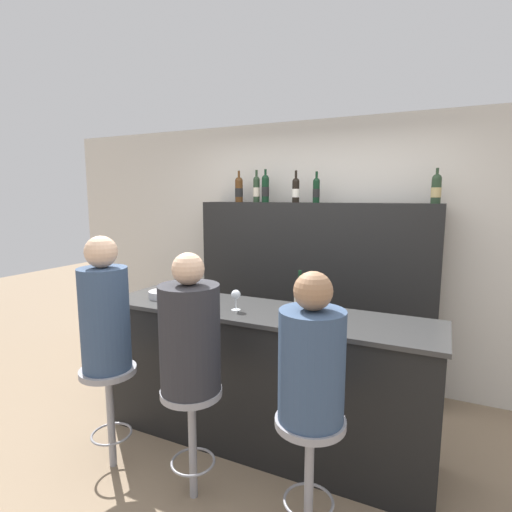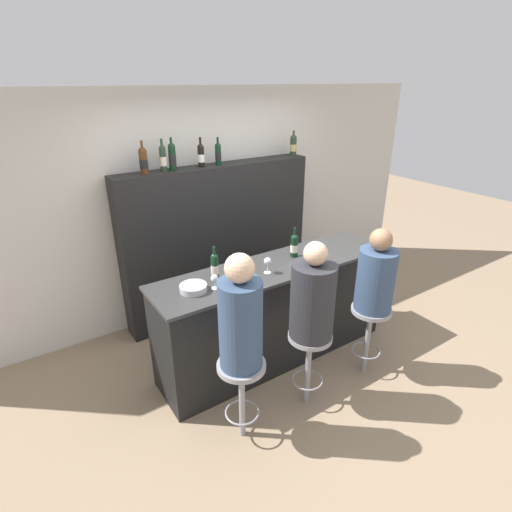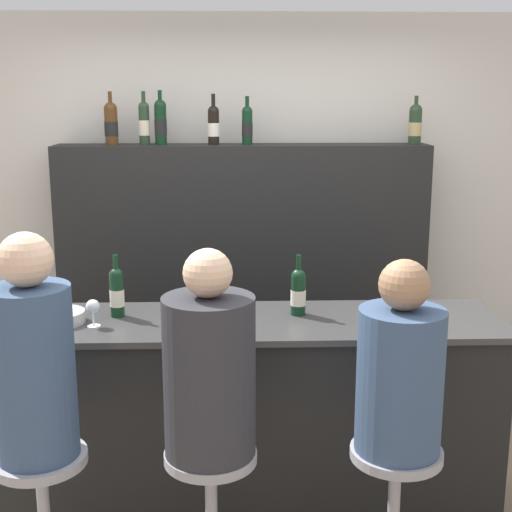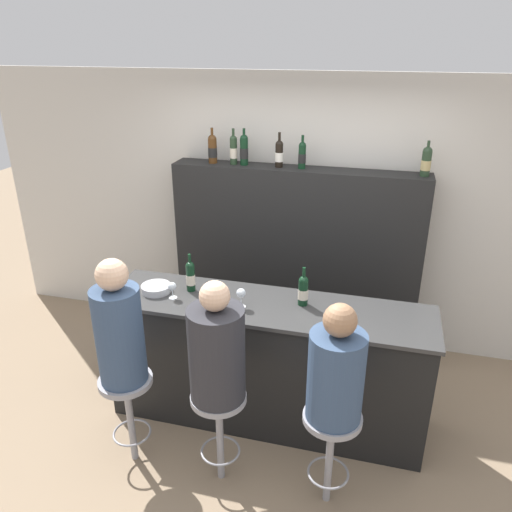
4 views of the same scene
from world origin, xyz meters
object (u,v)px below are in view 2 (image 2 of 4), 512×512
(guest_seated_left, at_px, (240,319))
(wine_glass_0, at_px, (214,279))
(bar_stool_middle, at_px, (309,350))
(guest_seated_middle, at_px, (313,298))
(wine_bottle_backbar_1, at_px, (163,158))
(bar_stool_left, at_px, (242,380))
(bar_stool_right, at_px, (370,322))
(wine_bottle_counter_0, at_px, (215,266))
(wine_glass_1, at_px, (268,262))
(guest_seated_right, at_px, (376,276))
(wine_bottle_backbar_5, at_px, (293,145))
(wine_bottle_backbar_0, at_px, (143,160))
(wine_bottle_backbar_2, at_px, (172,157))
(wine_bottle_backbar_3, at_px, (201,155))
(wine_bottle_backbar_4, at_px, (218,153))
(wine_bottle_counter_1, at_px, (294,245))
(metal_bowl, at_px, (193,288))

(guest_seated_left, bearing_deg, wine_glass_0, 79.06)
(bar_stool_middle, relative_size, guest_seated_middle, 0.87)
(bar_stool_middle, height_order, guest_seated_middle, guest_seated_middle)
(wine_bottle_backbar_1, xyz_separation_m, bar_stool_left, (-0.23, -1.83, -1.37))
(wine_glass_0, distance_m, guest_seated_middle, 0.82)
(bar_stool_right, bearing_deg, bar_stool_middle, 180.00)
(wine_bottle_counter_0, relative_size, wine_glass_1, 2.04)
(wine_glass_0, bearing_deg, bar_stool_right, -24.76)
(bar_stool_left, bearing_deg, wine_bottle_counter_0, 74.91)
(wine_bottle_counter_0, distance_m, guest_seated_right, 1.44)
(wine_bottle_backbar_1, bearing_deg, guest_seated_middle, -76.49)
(wine_glass_1, bearing_deg, wine_bottle_backbar_5, 44.86)
(wine_bottle_backbar_0, height_order, bar_stool_left, wine_bottle_backbar_0)
(wine_bottle_backbar_2, xyz_separation_m, wine_bottle_backbar_5, (1.56, -0.00, -0.01))
(wine_bottle_backbar_3, relative_size, bar_stool_left, 0.43)
(bar_stool_left, xyz_separation_m, bar_stool_right, (1.42, 0.00, 0.00))
(wine_bottle_backbar_0, bearing_deg, wine_bottle_backbar_1, -0.00)
(wine_bottle_backbar_4, distance_m, guest_seated_left, 2.18)
(wine_bottle_backbar_1, height_order, bar_stool_middle, wine_bottle_backbar_1)
(wine_bottle_counter_1, distance_m, wine_bottle_backbar_2, 1.53)
(wine_bottle_backbar_2, relative_size, wine_bottle_backbar_5, 1.11)
(wine_bottle_backbar_0, distance_m, bar_stool_left, 2.29)
(wine_glass_0, distance_m, guest_seated_left, 0.61)
(wine_bottle_backbar_2, xyz_separation_m, guest_seated_left, (-0.33, -1.83, -0.83))
(metal_bowl, xyz_separation_m, guest_seated_right, (1.47, -0.66, -0.02))
(guest_seated_middle, xyz_separation_m, guest_seated_right, (0.75, 0.00, -0.02))
(wine_glass_0, relative_size, guest_seated_middle, 0.16)
(wine_bottle_counter_0, distance_m, bar_stool_left, 0.99)
(wine_glass_0, xyz_separation_m, metal_bowl, (-0.17, 0.06, -0.06))
(wine_bottle_counter_1, distance_m, bar_stool_left, 1.45)
(wine_glass_0, height_order, guest_seated_right, guest_seated_right)
(metal_bowl, height_order, bar_stool_left, metal_bowl)
(wine_bottle_counter_1, distance_m, guest_seated_middle, 0.87)
(metal_bowl, distance_m, bar_stool_right, 1.69)
(wine_bottle_backbar_0, relative_size, bar_stool_right, 0.45)
(bar_stool_right, bearing_deg, guest_seated_right, -26.57)
(wine_bottle_backbar_0, bearing_deg, wine_bottle_backbar_3, 0.00)
(wine_bottle_counter_0, relative_size, metal_bowl, 1.34)
(guest_seated_middle, bearing_deg, bar_stool_left, 180.00)
(wine_bottle_counter_0, height_order, wine_bottle_backbar_0, wine_bottle_backbar_0)
(wine_bottle_backbar_4, relative_size, bar_stool_middle, 0.41)
(wine_bottle_backbar_3, relative_size, guest_seated_middle, 0.37)
(wine_bottle_counter_0, height_order, bar_stool_left, wine_bottle_counter_0)
(wine_bottle_backbar_3, relative_size, wine_bottle_backbar_5, 1.04)
(wine_bottle_counter_1, xyz_separation_m, wine_bottle_backbar_2, (-0.75, 1.08, 0.77))
(wine_bottle_backbar_1, relative_size, wine_glass_0, 2.46)
(wine_bottle_counter_1, relative_size, bar_stool_left, 0.42)
(wine_bottle_backbar_0, height_order, bar_stool_right, wine_bottle_backbar_0)
(wine_bottle_backbar_0, bearing_deg, wine_bottle_counter_1, -45.68)
(wine_bottle_backbar_5, distance_m, wine_glass_0, 2.30)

